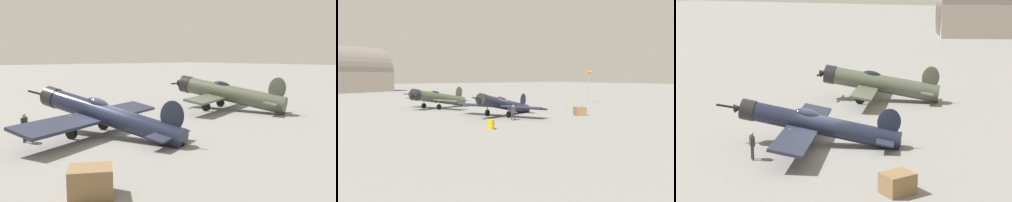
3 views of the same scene
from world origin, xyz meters
TOP-DOWN VIEW (x-y plane):
  - ground_plane at (0.00, 0.00)m, footprint 400.00×400.00m
  - airplane_foreground at (0.50, 0.20)m, footprint 11.39×11.49m
  - airplane_mid_apron at (2.69, -14.04)m, footprint 10.80×10.99m
  - ground_crew_mechanic at (2.23, 4.47)m, footprint 0.54×0.47m
  - equipment_crate at (-7.47, 5.30)m, footprint 1.86×1.97m

SIDE VIEW (x-z plane):
  - ground_plane at x=0.00m, z-range 0.00..0.00m
  - equipment_crate at x=-7.47m, z-range 0.00..1.07m
  - ground_crew_mechanic at x=2.23m, z-range 0.18..1.88m
  - airplane_foreground at x=0.50m, z-range -0.19..2.99m
  - airplane_mid_apron at x=2.69m, z-range -0.07..3.24m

